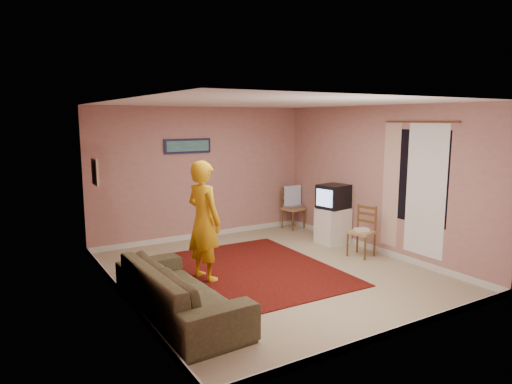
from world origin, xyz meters
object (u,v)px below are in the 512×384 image
tv_cabinet (333,226)px  chair_a (293,204)px  crt_tv (333,196)px  sofa (179,290)px  chair_b (362,226)px  person (204,221)px

tv_cabinet → chair_a: chair_a is taller
crt_tv → sofa: crt_tv is taller
tv_cabinet → sofa: (-3.75, -1.57, -0.02)m
chair_b → person: person is taller
chair_b → sofa: (-3.61, -0.65, -0.21)m
sofa → person: 1.41m
crt_tv → chair_a: bearing=77.8°
person → tv_cabinet: bearing=-93.9°
sofa → person: size_ratio=1.26×
chair_a → sofa: chair_a is taller
chair_a → sofa: 4.81m
tv_cabinet → crt_tv: size_ratio=1.14×
sofa → tv_cabinet: bearing=-69.7°
sofa → person: person is taller
tv_cabinet → chair_a: (0.05, 1.36, 0.20)m
crt_tv → person: (-2.94, -0.55, -0.02)m
tv_cabinet → chair_b: (-0.14, -0.92, 0.19)m
crt_tv → person: person is taller
chair_a → person: 3.58m
crt_tv → chair_b: 1.00m
chair_b → person: 2.85m
tv_cabinet → crt_tv: bearing=-170.2°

